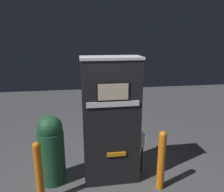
% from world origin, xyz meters
% --- Properties ---
extents(ground_plane, '(14.00, 14.00, 0.00)m').
position_xyz_m(ground_plane, '(0.00, 0.00, 0.00)').
color(ground_plane, '#4C4C4F').
extents(gas_pump, '(1.02, 0.46, 2.12)m').
position_xyz_m(gas_pump, '(0.00, 0.21, 1.06)').
color(gas_pump, black).
rests_on(gas_pump, ground_plane).
extents(safety_bollard, '(0.12, 0.12, 1.01)m').
position_xyz_m(safety_bollard, '(0.75, -0.17, 0.53)').
color(safety_bollard, orange).
rests_on(safety_bollard, ground_plane).
extents(trash_bin, '(0.43, 0.43, 1.19)m').
position_xyz_m(trash_bin, '(-0.99, 0.29, 0.61)').
color(trash_bin, '#1E4C2D').
rests_on(trash_bin, ground_plane).
extents(safety_bollard_far, '(0.11, 0.11, 1.00)m').
position_xyz_m(safety_bollard_far, '(-1.12, -0.23, 0.52)').
color(safety_bollard_far, orange).
rests_on(safety_bollard_far, ground_plane).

